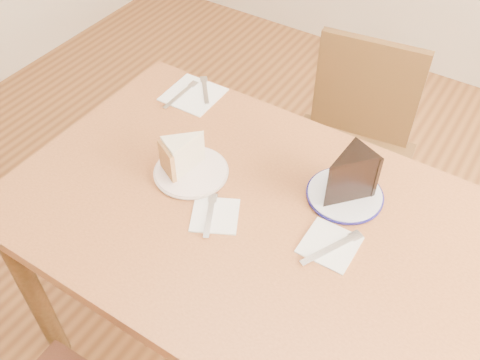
% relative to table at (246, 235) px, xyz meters
% --- Properties ---
extents(ground, '(4.00, 4.00, 0.00)m').
position_rel_table_xyz_m(ground, '(0.00, 0.00, -0.65)').
color(ground, '#4F2C15').
rests_on(ground, ground).
extents(table, '(1.20, 0.80, 0.75)m').
position_rel_table_xyz_m(table, '(0.00, 0.00, 0.00)').
color(table, brown).
rests_on(table, ground).
extents(chair_far, '(0.48, 0.48, 0.85)m').
position_rel_table_xyz_m(chair_far, '(0.03, 0.62, -0.18)').
color(chair_far, '#362210').
rests_on(chair_far, ground).
extents(plate_cream, '(0.19, 0.19, 0.01)m').
position_rel_table_xyz_m(plate_cream, '(-0.19, 0.03, 0.10)').
color(plate_cream, silver).
rests_on(plate_cream, table).
extents(plate_navy, '(0.19, 0.19, 0.01)m').
position_rel_table_xyz_m(plate_navy, '(0.18, 0.18, 0.10)').
color(plate_navy, silver).
rests_on(plate_navy, table).
extents(carrot_cake, '(0.11, 0.13, 0.09)m').
position_rel_table_xyz_m(carrot_cake, '(-0.21, 0.04, 0.15)').
color(carrot_cake, beige).
rests_on(carrot_cake, plate_cream).
extents(chocolate_cake, '(0.13, 0.15, 0.12)m').
position_rel_table_xyz_m(chocolate_cake, '(0.18, 0.16, 0.17)').
color(chocolate_cake, black).
rests_on(chocolate_cake, plate_navy).
extents(napkin_cream, '(0.15, 0.15, 0.00)m').
position_rel_table_xyz_m(napkin_cream, '(-0.06, -0.06, 0.10)').
color(napkin_cream, white).
rests_on(napkin_cream, table).
extents(napkin_navy, '(0.12, 0.12, 0.00)m').
position_rel_table_xyz_m(napkin_navy, '(0.22, 0.01, 0.10)').
color(napkin_navy, white).
rests_on(napkin_navy, table).
extents(napkin_spare, '(0.16, 0.16, 0.00)m').
position_rel_table_xyz_m(napkin_spare, '(-0.39, 0.31, 0.10)').
color(napkin_spare, white).
rests_on(napkin_spare, table).
extents(fork_cream, '(0.08, 0.13, 0.00)m').
position_rel_table_xyz_m(fork_cream, '(-0.06, -0.07, 0.10)').
color(fork_cream, silver).
rests_on(fork_cream, napkin_cream).
extents(knife_navy, '(0.09, 0.16, 0.00)m').
position_rel_table_xyz_m(knife_navy, '(0.23, 0.00, 0.10)').
color(knife_navy, silver).
rests_on(knife_navy, napkin_navy).
extents(fork_spare, '(0.10, 0.12, 0.00)m').
position_rel_table_xyz_m(fork_spare, '(-0.37, 0.34, 0.10)').
color(fork_spare, silver).
rests_on(fork_spare, napkin_spare).
extents(knife_spare, '(0.01, 0.16, 0.00)m').
position_rel_table_xyz_m(knife_spare, '(-0.42, 0.28, 0.10)').
color(knife_spare, silver).
rests_on(knife_spare, napkin_spare).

